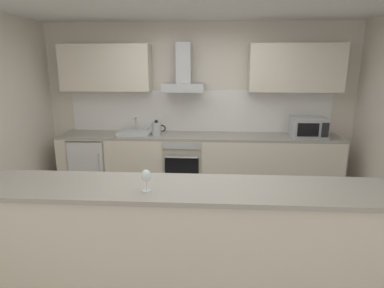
{
  "coord_description": "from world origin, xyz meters",
  "views": [
    {
      "loc": [
        0.2,
        -3.16,
        1.95
      ],
      "look_at": [
        -0.02,
        0.44,
        1.05
      ],
      "focal_mm": 29.62,
      "sensor_mm": 36.0,
      "label": 1
    }
  ],
  "objects_px": {
    "microwave": "(309,127)",
    "sink": "(135,133)",
    "range_hood": "(184,76)",
    "refrigerator": "(93,163)",
    "kettle": "(156,129)",
    "wine_glass": "(146,176)",
    "oven": "(183,162)"
  },
  "relations": [
    {
      "from": "range_hood",
      "to": "wine_glass",
      "type": "bearing_deg",
      "value": -91.52
    },
    {
      "from": "refrigerator",
      "to": "microwave",
      "type": "bearing_deg",
      "value": -0.43
    },
    {
      "from": "kettle",
      "to": "microwave",
      "type": "bearing_deg",
      "value": 0.15
    },
    {
      "from": "refrigerator",
      "to": "microwave",
      "type": "distance_m",
      "value": 3.4
    },
    {
      "from": "microwave",
      "to": "refrigerator",
      "type": "bearing_deg",
      "value": 179.57
    },
    {
      "from": "oven",
      "to": "kettle",
      "type": "bearing_deg",
      "value": -175.29
    },
    {
      "from": "microwave",
      "to": "wine_glass",
      "type": "distance_m",
      "value": 3.11
    },
    {
      "from": "refrigerator",
      "to": "range_hood",
      "type": "relative_size",
      "value": 1.18
    },
    {
      "from": "wine_glass",
      "to": "sink",
      "type": "bearing_deg",
      "value": 105.64
    },
    {
      "from": "kettle",
      "to": "oven",
      "type": "bearing_deg",
      "value": 4.71
    },
    {
      "from": "refrigerator",
      "to": "kettle",
      "type": "xyz_separation_m",
      "value": [
        1.06,
        -0.03,
        0.58
      ]
    },
    {
      "from": "microwave",
      "to": "range_hood",
      "type": "relative_size",
      "value": 0.69
    },
    {
      "from": "sink",
      "to": "range_hood",
      "type": "height_order",
      "value": "range_hood"
    },
    {
      "from": "kettle",
      "to": "wine_glass",
      "type": "xyz_separation_m",
      "value": [
        0.34,
        -2.42,
        0.1
      ]
    },
    {
      "from": "sink",
      "to": "wine_glass",
      "type": "bearing_deg",
      "value": -74.36
    },
    {
      "from": "sink",
      "to": "kettle",
      "type": "relative_size",
      "value": 1.73
    },
    {
      "from": "oven",
      "to": "range_hood",
      "type": "bearing_deg",
      "value": 90.0
    },
    {
      "from": "kettle",
      "to": "wine_glass",
      "type": "relative_size",
      "value": 1.62
    },
    {
      "from": "oven",
      "to": "range_hood",
      "type": "height_order",
      "value": "range_hood"
    },
    {
      "from": "microwave",
      "to": "sink",
      "type": "relative_size",
      "value": 1.0
    },
    {
      "from": "refrigerator",
      "to": "kettle",
      "type": "bearing_deg",
      "value": -1.67
    },
    {
      "from": "microwave",
      "to": "range_hood",
      "type": "xyz_separation_m",
      "value": [
        -1.88,
        0.16,
        0.74
      ]
    },
    {
      "from": "oven",
      "to": "wine_glass",
      "type": "xyz_separation_m",
      "value": [
        -0.07,
        -2.46,
        0.65
      ]
    },
    {
      "from": "kettle",
      "to": "range_hood",
      "type": "bearing_deg",
      "value": 21.77
    },
    {
      "from": "refrigerator",
      "to": "range_hood",
      "type": "distance_m",
      "value": 2.01
    },
    {
      "from": "microwave",
      "to": "range_hood",
      "type": "distance_m",
      "value": 2.02
    },
    {
      "from": "sink",
      "to": "range_hood",
      "type": "relative_size",
      "value": 0.69
    },
    {
      "from": "oven",
      "to": "wine_glass",
      "type": "height_order",
      "value": "wine_glass"
    },
    {
      "from": "refrigerator",
      "to": "oven",
      "type": "bearing_deg",
      "value": 0.11
    },
    {
      "from": "oven",
      "to": "sink",
      "type": "xyz_separation_m",
      "value": [
        -0.76,
        0.01,
        0.47
      ]
    },
    {
      "from": "microwave",
      "to": "range_hood",
      "type": "bearing_deg",
      "value": 175.2
    },
    {
      "from": "range_hood",
      "to": "oven",
      "type": "bearing_deg",
      "value": -90.0
    }
  ]
}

